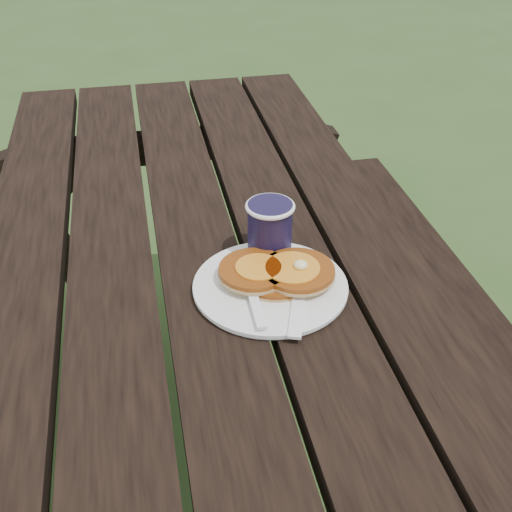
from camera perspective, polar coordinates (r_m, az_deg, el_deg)
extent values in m
cube|color=black|center=(1.10, -4.75, -1.60)|extent=(0.75, 1.80, 0.04)
cube|color=black|center=(1.44, 18.49, -8.51)|extent=(0.25, 1.80, 0.04)
cylinder|color=white|center=(1.02, 1.28, -2.77)|extent=(0.30, 0.30, 0.01)
cylinder|color=#883F0F|center=(1.03, 1.74, -1.89)|extent=(0.11, 0.11, 0.01)
cylinder|color=#883F0F|center=(1.02, -0.19, -1.28)|extent=(0.11, 0.11, 0.01)
cylinder|color=#883F0F|center=(1.02, 3.76, -1.35)|extent=(0.12, 0.12, 0.01)
cylinder|color=orange|center=(1.02, 3.27, -1.01)|extent=(0.09, 0.09, 0.00)
ellipsoid|color=#F4E59E|center=(1.01, 3.99, -0.80)|extent=(0.02, 0.02, 0.01)
cube|color=white|center=(0.99, 3.81, -3.83)|extent=(0.08, 0.18, 0.00)
cylinder|color=black|center=(1.08, 1.24, 2.32)|extent=(0.07, 0.07, 0.10)
torus|color=white|center=(1.05, 1.27, 4.43)|extent=(0.08, 0.08, 0.01)
cylinder|color=black|center=(1.06, 1.27, 4.34)|extent=(0.07, 0.07, 0.01)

